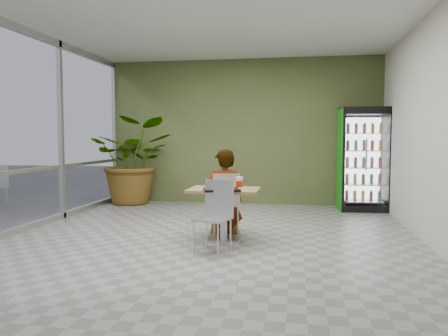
{
  "coord_description": "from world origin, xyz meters",
  "views": [
    {
      "loc": [
        1.25,
        -6.14,
        1.47
      ],
      "look_at": [
        0.11,
        0.52,
        1.0
      ],
      "focal_mm": 35.0,
      "sensor_mm": 36.0,
      "label": 1
    }
  ],
  "objects": [
    {
      "name": "ground",
      "position": [
        0.0,
        0.0,
        0.0
      ],
      "size": [
        7.0,
        7.0,
        0.0
      ],
      "primitive_type": "plane",
      "color": "gray",
      "rests_on": "ground"
    },
    {
      "name": "room_envelope",
      "position": [
        0.0,
        0.0,
        1.6
      ],
      "size": [
        6.0,
        7.0,
        3.2
      ],
      "primitive_type": null,
      "color": "beige",
      "rests_on": "ground"
    },
    {
      "name": "storefront_frame",
      "position": [
        -3.0,
        0.0,
        1.6
      ],
      "size": [
        0.1,
        7.0,
        3.2
      ],
      "primitive_type": null,
      "color": "#B5B7BA",
      "rests_on": "ground"
    },
    {
      "name": "dining_table",
      "position": [
        0.21,
        -0.08,
        0.54
      ],
      "size": [
        0.99,
        0.7,
        0.75
      ],
      "rotation": [
        0.0,
        0.0,
        -0.02
      ],
      "color": "#9F6B44",
      "rests_on": "ground"
    },
    {
      "name": "chair_far",
      "position": [
        0.16,
        0.36,
        0.55
      ],
      "size": [
        0.52,
        0.53,
        0.94
      ],
      "rotation": [
        0.0,
        0.0,
        3.45
      ],
      "color": "#B5B7BA",
      "rests_on": "ground"
    },
    {
      "name": "chair_near",
      "position": [
        0.2,
        -0.65,
        0.54
      ],
      "size": [
        0.51,
        0.51,
        0.92
      ],
      "rotation": [
        0.0,
        0.0,
        -0.3
      ],
      "color": "#B5B7BA",
      "rests_on": "ground"
    },
    {
      "name": "seated_woman",
      "position": [
        0.13,
        0.4,
        0.5
      ],
      "size": [
        0.68,
        0.54,
        1.6
      ],
      "primitive_type": "imported",
      "rotation": [
        0.0,
        0.0,
        3.45
      ],
      "color": "black",
      "rests_on": "ground"
    },
    {
      "name": "pizza_plate",
      "position": [
        0.21,
        -0.04,
        0.77
      ],
      "size": [
        0.35,
        0.27,
        0.03
      ],
      "color": "white",
      "rests_on": "dining_table"
    },
    {
      "name": "soda_cup",
      "position": [
        0.44,
        -0.12,
        0.83
      ],
      "size": [
        0.1,
        0.1,
        0.17
      ],
      "color": "white",
      "rests_on": "dining_table"
    },
    {
      "name": "napkin_stack",
      "position": [
        0.0,
        -0.29,
        0.76
      ],
      "size": [
        0.17,
        0.17,
        0.02
      ],
      "primitive_type": "cube",
      "rotation": [
        0.0,
        0.0,
        0.13
      ],
      "color": "white",
      "rests_on": "dining_table"
    },
    {
      "name": "cafeteria_tray",
      "position": [
        0.22,
        -0.34,
        0.76
      ],
      "size": [
        0.57,
        0.49,
        0.03
      ],
      "primitive_type": "cube",
      "rotation": [
        0.0,
        0.0,
        0.33
      ],
      "color": "black",
      "rests_on": "dining_table"
    },
    {
      "name": "beverage_fridge",
      "position": [
        2.54,
        3.02,
        1.04
      ],
      "size": [
        0.98,
        0.78,
        2.07
      ],
      "rotation": [
        0.0,
        0.0,
        0.06
      ],
      "color": "black",
      "rests_on": "ground"
    },
    {
      "name": "potted_plant",
      "position": [
        -2.37,
        3.09,
        0.96
      ],
      "size": [
        2.0,
        1.82,
        1.92
      ],
      "primitive_type": "imported",
      "rotation": [
        0.0,
        0.0,
        0.21
      ],
      "color": "#366A2A",
      "rests_on": "ground"
    }
  ]
}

